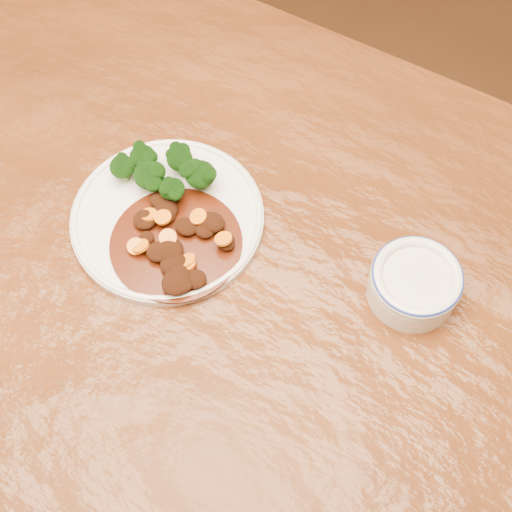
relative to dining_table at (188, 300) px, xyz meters
The scene contains 6 objects.
ground 0.67m from the dining_table, ahead, with size 4.00×4.00×0.00m, color #462211.
dining_table is the anchor object (origin of this frame).
dinner_plate 0.11m from the dining_table, 140.14° to the left, with size 0.24×0.24×0.02m.
broccoli_florets 0.17m from the dining_table, 135.78° to the left, with size 0.12×0.08×0.04m.
mince_stew 0.10m from the dining_table, 136.84° to the left, with size 0.16×0.16×0.03m.
dip_bowl 0.29m from the dining_table, 27.13° to the left, with size 0.11×0.11×0.05m.
Camera 1 is at (0.30, -0.29, 1.50)m, focal length 50.00 mm.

